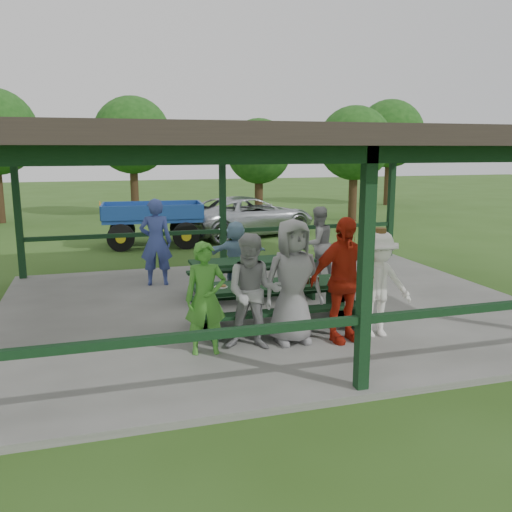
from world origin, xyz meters
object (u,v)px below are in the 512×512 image
object	(u,v)px
contestant_white_fedora	(378,284)
spectator_lblue	(236,254)
picnic_table_far	(252,273)
spectator_blue	(156,242)
contestant_red	(343,280)
spectator_grey	(318,244)
contestant_grey_mid	(293,282)
contestant_grey_left	(253,292)
contestant_green	(206,298)
farm_trailer	(153,223)
picnic_table_near	(278,299)
pickup_truck	(247,216)

from	to	relation	value
contestant_white_fedora	spectator_lblue	bearing A→B (deg)	118.13
picnic_table_far	contestant_white_fedora	size ratio (longest dim) A/B	1.43
spectator_blue	contestant_red	bearing A→B (deg)	126.53
spectator_lblue	spectator_grey	distance (m)	1.93
contestant_grey_mid	spectator_blue	world-z (taller)	contestant_grey_mid
contestant_grey_left	contestant_grey_mid	size ratio (longest dim) A/B	0.91
contestant_green	farm_trailer	xyz separation A→B (m)	(0.28, 9.89, -0.20)
contestant_grey_left	contestant_white_fedora	bearing A→B (deg)	17.65
picnic_table_far	picnic_table_near	bearing A→B (deg)	-93.73
contestant_grey_mid	spectator_grey	distance (m)	4.11
picnic_table_far	pickup_truck	distance (m)	8.44
contestant_grey_left	spectator_grey	size ratio (longest dim) A/B	1.03
picnic_table_far	contestant_red	bearing A→B (deg)	-78.41
picnic_table_far	contestant_grey_left	world-z (taller)	contestant_grey_left
picnic_table_near	picnic_table_far	size ratio (longest dim) A/B	1.12
spectator_blue	farm_trailer	world-z (taller)	spectator_blue
contestant_green	contestant_grey_left	bearing A→B (deg)	3.70
picnic_table_near	pickup_truck	bearing A→B (deg)	77.18
picnic_table_near	contestant_white_fedora	bearing A→B (deg)	-33.51
picnic_table_near	contestant_grey_mid	xyz separation A→B (m)	(-0.04, -0.79, 0.49)
spectator_lblue	contestant_green	bearing A→B (deg)	78.24
spectator_grey	contestant_red	bearing A→B (deg)	57.65
contestant_grey_left	farm_trailer	distance (m)	9.93
contestant_red	contestant_white_fedora	bearing A→B (deg)	-4.87
spectator_lblue	spectator_grey	size ratio (longest dim) A/B	0.86
contestant_grey_left	farm_trailer	size ratio (longest dim) A/B	0.41
contestant_grey_left	contestant_grey_mid	distance (m)	0.67
pickup_truck	picnic_table_near	bearing A→B (deg)	148.68
spectator_blue	spectator_grey	world-z (taller)	spectator_blue
spectator_grey	picnic_table_near	bearing A→B (deg)	40.92
contestant_green	spectator_lblue	xyz separation A→B (m)	(1.40, 3.67, -0.11)
contestant_green	spectator_blue	distance (m)	4.35
spectator_blue	spectator_grey	bearing A→B (deg)	177.96
picnic_table_near	pickup_truck	world-z (taller)	pickup_truck
contestant_red	farm_trailer	size ratio (longest dim) A/B	0.46
contestant_green	contestant_white_fedora	distance (m)	2.77
spectator_lblue	pickup_truck	world-z (taller)	spectator_lblue
picnic_table_far	contestant_green	xyz separation A→B (m)	(-1.54, -2.86, 0.36)
picnic_table_near	contestant_white_fedora	distance (m)	1.68
pickup_truck	contestant_white_fedora	bearing A→B (deg)	156.61
spectator_grey	pickup_truck	bearing A→B (deg)	-108.13
contestant_green	spectator_grey	bearing A→B (deg)	53.66
contestant_grey_mid	spectator_lblue	size ratio (longest dim) A/B	1.33
contestant_grey_left	pickup_truck	xyz separation A→B (m)	(3.01, 11.04, -0.27)
picnic_table_near	contestant_red	bearing A→B (deg)	-52.14
contestant_grey_mid	pickup_truck	size ratio (longest dim) A/B	0.38
spectator_lblue	farm_trailer	distance (m)	6.33
contestant_grey_left	spectator_blue	world-z (taller)	spectator_blue
pickup_truck	farm_trailer	size ratio (longest dim) A/B	1.19
contestant_grey_mid	contestant_red	distance (m)	0.79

